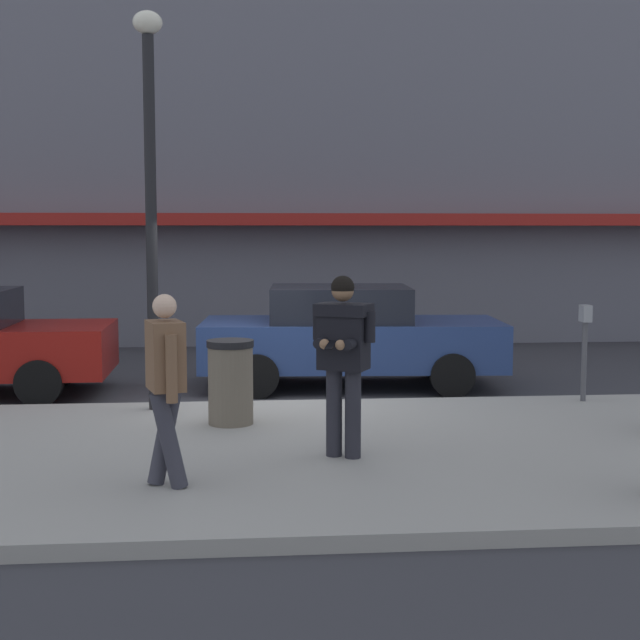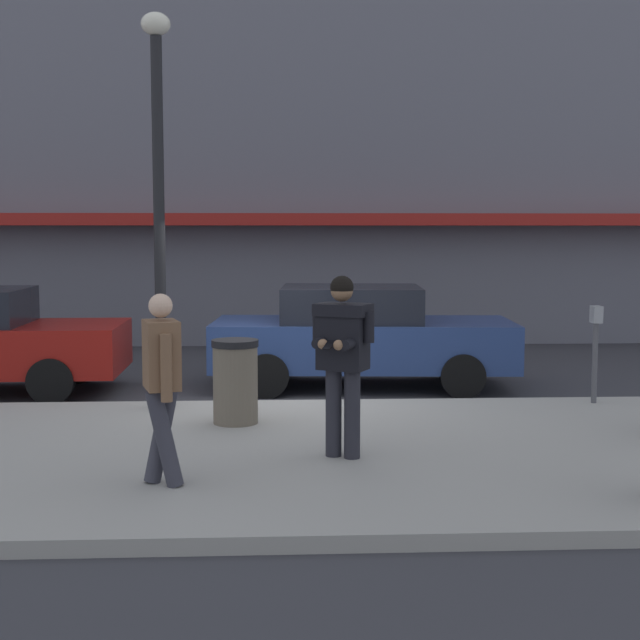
# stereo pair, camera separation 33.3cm
# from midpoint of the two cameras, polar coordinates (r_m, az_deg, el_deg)

# --- Properties ---
(ground_plane) EXTENTS (80.00, 80.00, 0.00)m
(ground_plane) POSITION_cam_midpoint_polar(r_m,az_deg,el_deg) (12.08, -4.38, -5.63)
(ground_plane) COLOR #333338
(sidewalk) EXTENTS (32.00, 5.30, 0.14)m
(sidewalk) POSITION_cam_midpoint_polar(r_m,az_deg,el_deg) (9.35, 2.03, -8.56)
(sidewalk) COLOR #99968E
(sidewalk) RESTS_ON ground
(curb_paint_line) EXTENTS (28.00, 0.12, 0.01)m
(curb_paint_line) POSITION_cam_midpoint_polar(r_m,az_deg,el_deg) (12.18, 0.35, -5.50)
(curb_paint_line) COLOR silver
(curb_paint_line) RESTS_ON ground
(storefront_facade) EXTENTS (28.00, 4.70, 11.62)m
(storefront_facade) POSITION_cam_midpoint_polar(r_m,az_deg,el_deg) (20.65, -1.91, 15.28)
(storefront_facade) COLOR slate
(storefront_facade) RESTS_ON ground
(parked_sedan_mid) EXTENTS (4.61, 2.16, 1.54)m
(parked_sedan_mid) POSITION_cam_midpoint_polar(r_m,az_deg,el_deg) (13.50, 1.16, -1.01)
(parked_sedan_mid) COLOR navy
(parked_sedan_mid) RESTS_ON ground
(man_texting_on_phone) EXTENTS (0.63, 0.65, 1.81)m
(man_texting_on_phone) POSITION_cam_midpoint_polar(r_m,az_deg,el_deg) (8.73, 0.40, -1.68)
(man_texting_on_phone) COLOR #23232B
(man_texting_on_phone) RESTS_ON sidewalk
(pedestrian_dark_coat) EXTENTS (0.40, 0.58, 1.70)m
(pedestrian_dark_coat) POSITION_cam_midpoint_polar(r_m,az_deg,el_deg) (7.90, -11.04, -3.64)
(pedestrian_dark_coat) COLOR #33333D
(pedestrian_dark_coat) RESTS_ON sidewalk
(street_lamp_post) EXTENTS (0.36, 0.36, 4.88)m
(street_lamp_post) POSITION_cam_midpoint_polar(r_m,az_deg,el_deg) (11.29, -11.66, 9.49)
(street_lamp_post) COLOR black
(street_lamp_post) RESTS_ON sidewalk
(parking_meter) EXTENTS (0.12, 0.18, 1.27)m
(parking_meter) POSITION_cam_midpoint_polar(r_m,az_deg,el_deg) (12.12, 15.84, -1.15)
(parking_meter) COLOR #4C4C51
(parking_meter) RESTS_ON sidewalk
(trash_bin) EXTENTS (0.55, 0.55, 0.98)m
(trash_bin) POSITION_cam_midpoint_polar(r_m,az_deg,el_deg) (10.41, -6.66, -3.95)
(trash_bin) COLOR #665B4C
(trash_bin) RESTS_ON sidewalk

